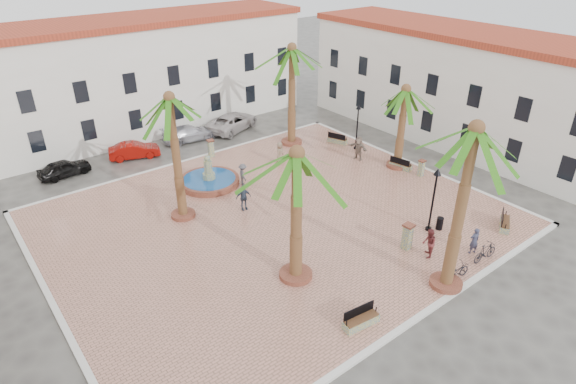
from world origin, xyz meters
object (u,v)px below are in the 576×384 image
Objects in this scene: lamppost_s at (435,189)px; car_black at (64,168)px; palm_nw at (171,111)px; cyclist_b at (429,243)px; palm_s at (473,148)px; pedestrian_east at (359,148)px; fountain at (209,180)px; lamppost_e at (358,119)px; bollard_n at (211,148)px; bicycle_a at (456,272)px; bench_e at (400,165)px; pedestrian_north at (243,174)px; cyclist_a at (474,241)px; car_silver at (189,133)px; bollard_se at (407,236)px; pedestrian_fountain_a at (280,153)px; bollard_e at (421,168)px; car_white at (233,122)px; bench_ne at (337,140)px; litter_bin at (440,223)px; bench_se at (505,223)px; palm_sw at (297,171)px; palm_e at (405,100)px; palm_ne at (292,60)px; bench_s at (361,321)px; car_red at (134,150)px; pedestrian_fountain_b at (243,198)px.

lamppost_s is 1.11× the size of car_black.
cyclist_b is (8.49, -11.95, -5.92)m from palm_nw.
pedestrian_east is (7.31, 13.38, -6.50)m from palm_s.
lamppost_s is (7.24, -13.14, 2.44)m from fountain.
lamppost_e is 2.69× the size of bollard_n.
bicycle_a is (0.78, -0.00, -6.99)m from palm_s.
pedestrian_east is (-1.31, 3.11, 0.69)m from bench_e.
pedestrian_north is 0.83× the size of pedestrian_east.
cyclist_a reaches higher than car_silver.
lamppost_s is 5.09m from bicycle_a.
fountain is 11.67m from pedestrian_east.
pedestrian_fountain_a is (1.27, 13.31, 0.02)m from bollard_se.
pedestrian_east is (-1.50, 4.82, 0.30)m from bollard_e.
bollard_e is (12.62, -8.29, 0.35)m from fountain.
lamppost_s is at bearing -137.93° from bollard_e.
bollard_n is (-1.37, 20.80, -6.71)m from palm_s.
palm_nw reaches higher than bench_e.
cyclist_b is at bearing 153.60° from car_white.
car_black is (-19.62, 7.87, 0.22)m from bench_ne.
palm_nw is at bearing 136.59° from litter_bin.
car_white is at bearing 70.04° from bench_se.
bollard_n is (-4.79, 17.10, -2.01)m from lamppost_s.
pedestrian_fountain_a is (-1.26, 12.89, -1.90)m from lamppost_s.
palm_sw is 2.00× the size of car_black.
palm_sw reaches higher than bollard_n.
bollard_e is at bearing -133.64° from car_black.
pedestrian_north is at bearing -48.94° from cyclist_a.
palm_nw is 0.91× the size of palm_s.
bench_ne is (1.09, 15.65, -0.01)m from bench_se.
palm_e is 24.85m from car_black.
bollard_e is 0.73× the size of bicycle_a.
palm_ne is (9.06, 2.19, 6.59)m from fountain.
bench_se is at bearing 158.22° from bench_e.
bollard_e is at bearing 35.92° from bench_s.
fountain is 0.92× the size of car_silver.
car_red is (-8.22, 7.97, -0.35)m from pedestrian_fountain_a.
bollard_n is at bearing -137.88° from pedestrian_east.
pedestrian_north is at bearing 17.59° from bicycle_a.
pedestrian_fountain_a is (-3.08, -2.44, -6.06)m from palm_ne.
bench_ne is at bearing 56.63° from bench_se.
lamppost_e is 1.99× the size of pedestrian_east.
pedestrian_fountain_b is at bearing -37.45° from cyclist_a.
car_red is at bearing -95.74° from car_black.
pedestrian_north is 0.29× the size of car_white.
bollard_se is 0.43× the size of car_black.
lamppost_s is (-1.82, -15.33, -4.16)m from palm_ne.
bench_se is (1.98, -17.92, -6.63)m from palm_ne.
bollard_se is (-6.32, 2.17, 0.55)m from bench_se.
bench_ne is 0.93× the size of pedestrian_east.
pedestrian_fountain_a is at bearing 97.90° from litter_bin.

